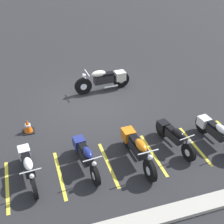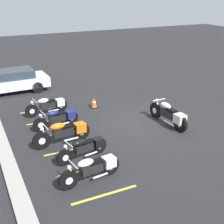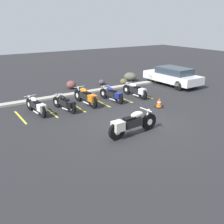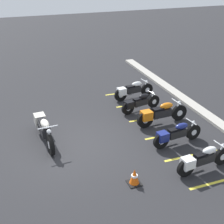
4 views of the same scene
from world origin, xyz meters
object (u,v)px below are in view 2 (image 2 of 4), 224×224
parked_bike_0 (93,168)px  parked_bike_2 (65,132)px  parked_bike_4 (49,105)px  parked_bike_1 (85,148)px  parked_bike_3 (58,118)px  traffic_cone (94,103)px  motorcycle_cream_featured (169,114)px  car_white (10,81)px

parked_bike_0 → parked_bike_2: (2.80, 0.02, 0.04)m
parked_bike_4 → parked_bike_1: bearing=85.1°
parked_bike_3 → parked_bike_4: 1.69m
parked_bike_1 → parked_bike_3: bearing=-99.3°
parked_bike_2 → parked_bike_3: 1.59m
parked_bike_0 → parked_bike_4: size_ratio=1.01×
parked_bike_0 → parked_bike_3: parked_bike_0 is taller
parked_bike_3 → parked_bike_4: bearing=-97.3°
parked_bike_2 → parked_bike_3: (1.58, -0.21, -0.05)m
parked_bike_0 → traffic_cone: 6.42m
motorcycle_cream_featured → parked_bike_0: (-2.44, 4.62, -0.07)m
parked_bike_4 → traffic_cone: parked_bike_4 is taller
motorcycle_cream_featured → parked_bike_1: (-1.03, 4.35, -0.10)m
parked_bike_0 → parked_bike_4: (6.07, -0.23, -0.01)m
parked_bike_0 → parked_bike_1: size_ratio=1.06×
parked_bike_0 → parked_bike_1: 1.43m
parked_bike_0 → traffic_cone: size_ratio=4.06×
parked_bike_2 → parked_bike_4: parked_bike_2 is taller
parked_bike_1 → car_white: size_ratio=0.46×
parked_bike_2 → parked_bike_0: bearing=86.8°
parked_bike_2 → car_white: bearing=-87.0°
parked_bike_4 → car_white: car_white is taller
parked_bike_0 → parked_bike_1: (1.41, -0.27, -0.02)m
motorcycle_cream_featured → parked_bike_1: 4.47m
parked_bike_0 → parked_bike_2: size_ratio=0.91×
motorcycle_cream_featured → car_white: (7.84, 5.49, 0.16)m
parked_bike_2 → parked_bike_4: (3.27, -0.25, -0.05)m
traffic_cone → parked_bike_2: bearing=141.1°
parked_bike_2 → traffic_cone: size_ratio=4.45×
motorcycle_cream_featured → parked_bike_1: size_ratio=1.24×
traffic_cone → motorcycle_cream_featured: bearing=-148.6°
parked_bike_2 → motorcycle_cream_featured: bearing=172.0°
motorcycle_cream_featured → parked_bike_2: size_ratio=1.07×
parked_bike_2 → car_white: 7.52m
car_white → traffic_cone: bearing=125.9°
parked_bike_3 → parked_bike_4: size_ratio=0.99×
motorcycle_cream_featured → car_white: size_ratio=0.57×
parked_bike_1 → parked_bike_2: size_ratio=0.86×
traffic_cone → parked_bike_1: bearing=153.7°
parked_bike_0 → parked_bike_3: size_ratio=1.03×
motorcycle_cream_featured → parked_bike_0: motorcycle_cream_featured is taller
parked_bike_0 → car_white: 10.32m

